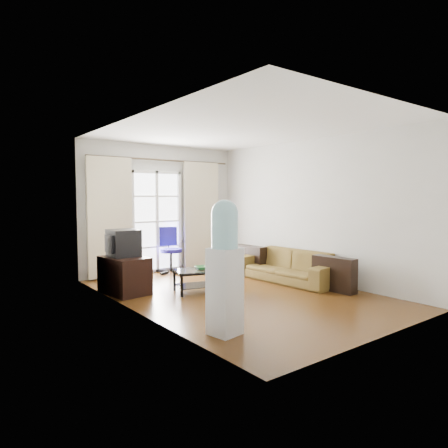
# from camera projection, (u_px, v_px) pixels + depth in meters

# --- Properties ---
(floor) EXTENTS (5.20, 5.20, 0.00)m
(floor) POSITION_uv_depth(u_px,v_px,m) (238.00, 293.00, 6.63)
(floor) COLOR #573414
(floor) RESTS_ON ground
(ceiling) EXTENTS (5.20, 5.20, 0.00)m
(ceiling) POSITION_uv_depth(u_px,v_px,m) (238.00, 129.00, 6.44)
(ceiling) COLOR white
(ceiling) RESTS_ON wall_back
(wall_back) EXTENTS (3.60, 0.02, 2.70)m
(wall_back) POSITION_uv_depth(u_px,v_px,m) (162.00, 208.00, 8.60)
(wall_back) COLOR beige
(wall_back) RESTS_ON floor
(wall_front) EXTENTS (3.60, 0.02, 2.70)m
(wall_front) POSITION_uv_depth(u_px,v_px,m) (385.00, 220.00, 4.47)
(wall_front) COLOR beige
(wall_front) RESTS_ON floor
(wall_left) EXTENTS (0.02, 5.20, 2.70)m
(wall_left) POSITION_uv_depth(u_px,v_px,m) (136.00, 216.00, 5.45)
(wall_left) COLOR beige
(wall_left) RESTS_ON floor
(wall_right) EXTENTS (0.02, 5.20, 2.70)m
(wall_right) POSITION_uv_depth(u_px,v_px,m) (311.00, 210.00, 7.62)
(wall_right) COLOR beige
(wall_right) RESTS_ON floor
(french_door) EXTENTS (1.16, 0.06, 2.15)m
(french_door) POSITION_uv_depth(u_px,v_px,m) (157.00, 222.00, 8.48)
(french_door) COLOR white
(french_door) RESTS_ON wall_back
(curtain_rod) EXTENTS (3.30, 0.04, 0.04)m
(curtain_rod) POSITION_uv_depth(u_px,v_px,m) (163.00, 160.00, 8.45)
(curtain_rod) COLOR #4C3F2D
(curtain_rod) RESTS_ON wall_back
(curtain_left) EXTENTS (0.90, 0.07, 2.35)m
(curtain_left) POSITION_uv_depth(u_px,v_px,m) (110.00, 217.00, 7.79)
(curtain_left) COLOR beige
(curtain_left) RESTS_ON curtain_rod
(curtain_right) EXTENTS (0.90, 0.07, 2.35)m
(curtain_right) POSITION_uv_depth(u_px,v_px,m) (201.00, 214.00, 9.09)
(curtain_right) COLOR beige
(curtain_right) RESTS_ON curtain_rod
(radiator) EXTENTS (0.64, 0.12, 0.64)m
(radiator) POSITION_uv_depth(u_px,v_px,m) (196.00, 253.00, 9.07)
(radiator) COLOR gray
(radiator) RESTS_ON floor
(sofa) EXTENTS (2.12, 1.04, 0.59)m
(sofa) POSITION_uv_depth(u_px,v_px,m) (288.00, 266.00, 7.57)
(sofa) COLOR olive
(sofa) RESTS_ON floor
(coffee_table) EXTENTS (1.04, 0.77, 0.38)m
(coffee_table) POSITION_uv_depth(u_px,v_px,m) (203.00, 277.00, 6.76)
(coffee_table) COLOR silver
(coffee_table) RESTS_ON floor
(bowl) EXTENTS (0.32, 0.32, 0.06)m
(bowl) POSITION_uv_depth(u_px,v_px,m) (201.00, 268.00, 6.73)
(bowl) COLOR #357E2E
(bowl) RESTS_ON coffee_table
(book) EXTENTS (0.38, 0.39, 0.02)m
(book) POSITION_uv_depth(u_px,v_px,m) (206.00, 270.00, 6.66)
(book) COLOR #A21314
(book) RESTS_ON coffee_table
(remote) EXTENTS (0.15, 0.09, 0.02)m
(remote) POSITION_uv_depth(u_px,v_px,m) (199.00, 267.00, 6.88)
(remote) COLOR black
(remote) RESTS_ON coffee_table
(tv_stand) EXTENTS (0.66, 0.90, 0.61)m
(tv_stand) POSITION_uv_depth(u_px,v_px,m) (125.00, 275.00, 6.62)
(tv_stand) COLOR black
(tv_stand) RESTS_ON floor
(crt_tv) EXTENTS (0.51, 0.50, 0.45)m
(crt_tv) POSITION_uv_depth(u_px,v_px,m) (122.00, 243.00, 6.64)
(crt_tv) COLOR black
(crt_tv) RESTS_ON tv_stand
(task_chair) EXTENTS (0.80, 0.80, 0.96)m
(task_chair) POSITION_uv_depth(u_px,v_px,m) (171.00, 259.00, 8.43)
(task_chair) COLOR black
(task_chair) RESTS_ON floor
(water_cooler) EXTENTS (0.38, 0.37, 1.58)m
(water_cooler) POSITION_uv_depth(u_px,v_px,m) (225.00, 264.00, 4.62)
(water_cooler) COLOR silver
(water_cooler) RESTS_ON floor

